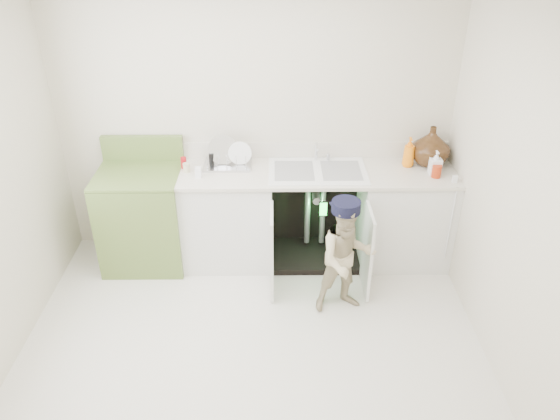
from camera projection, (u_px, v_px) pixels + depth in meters
name	position (u px, v px, depth m)	size (l,w,h in m)	color
ground	(252.00, 347.00, 4.15)	(3.50, 3.50, 0.00)	beige
room_shell	(247.00, 205.00, 3.52)	(6.00, 5.50, 1.26)	beige
counter_run	(320.00, 212.00, 4.96)	(2.44, 1.02, 1.25)	white
avocado_stove	(144.00, 216.00, 4.93)	(0.73, 0.65, 1.13)	olive
repair_worker	(346.00, 257.00, 4.31)	(0.55, 0.63, 1.00)	#C6B38E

